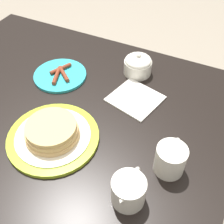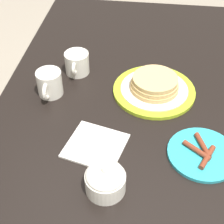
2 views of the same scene
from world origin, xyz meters
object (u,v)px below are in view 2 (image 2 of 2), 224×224
Objects in this scene: creamer_pitcher at (77,62)px; sugar_bowl at (105,180)px; napkin at (95,146)px; coffee_mug at (49,83)px; side_plate_bacon at (202,153)px; pancake_plate at (154,87)px.

creamer_pitcher is 1.20× the size of sugar_bowl.
napkin is at bearing 19.50° from creamer_pitcher.
sugar_bowl is 0.54× the size of napkin.
coffee_mug is 0.60× the size of napkin.
coffee_mug is at bearing -25.74° from creamer_pitcher.
side_plate_bacon is 1.90× the size of sugar_bowl.
creamer_pitcher is (-0.33, -0.40, 0.03)m from side_plate_bacon.
side_plate_bacon is (0.25, 0.14, -0.01)m from pancake_plate.
sugar_bowl is (0.39, -0.10, 0.02)m from pancake_plate.
creamer_pitcher is at bearing 154.26° from coffee_mug.
side_plate_bacon is 1.72× the size of coffee_mug.
napkin is at bearing -160.54° from sugar_bowl.
napkin is (0.25, -0.15, -0.02)m from pancake_plate.
creamer_pitcher reaches higher than sugar_bowl.
coffee_mug is 1.10× the size of sugar_bowl.
sugar_bowl is at bearing 33.91° from coffee_mug.
coffee_mug is (-0.20, -0.47, 0.04)m from side_plate_bacon.
creamer_pitcher is 0.65× the size of napkin.
sugar_bowl is at bearing 19.46° from napkin.
side_plate_bacon is 1.03× the size of napkin.
napkin is (-0.13, -0.05, -0.03)m from sugar_bowl.
pancake_plate is 2.68× the size of sugar_bowl.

